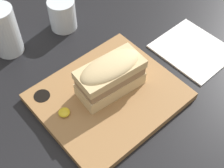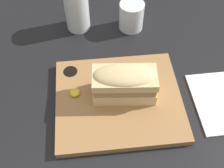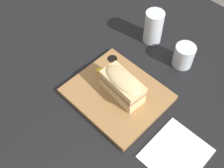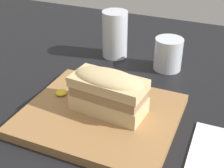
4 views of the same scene
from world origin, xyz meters
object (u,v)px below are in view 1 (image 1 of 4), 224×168
(water_glass, at_px, (5,34))
(napkin, at_px, (193,50))
(serving_board, at_px, (108,97))
(sandwich, at_px, (110,75))
(wine_glass, at_px, (62,16))

(water_glass, bearing_deg, napkin, -41.48)
(serving_board, distance_m, sandwich, 0.06)
(sandwich, xyz_separation_m, water_glass, (-0.10, 0.27, -0.01))
(sandwich, xyz_separation_m, wine_glass, (0.05, 0.25, -0.03))
(wine_glass, xyz_separation_m, napkin, (0.19, -0.28, -0.03))
(water_glass, height_order, wine_glass, water_glass)
(sandwich, relative_size, napkin, 0.85)
(sandwich, distance_m, napkin, 0.25)
(serving_board, height_order, napkin, serving_board)
(serving_board, bearing_deg, napkin, -5.83)
(serving_board, height_order, wine_glass, wine_glass)
(serving_board, bearing_deg, water_glass, 106.99)
(water_glass, relative_size, napkin, 0.72)
(serving_board, relative_size, water_glass, 2.35)
(sandwich, height_order, water_glass, water_glass)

